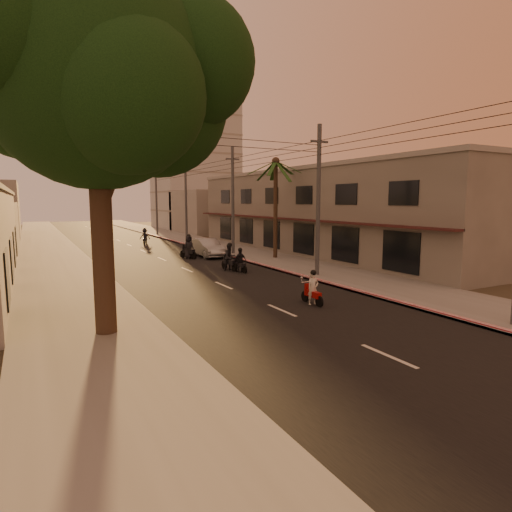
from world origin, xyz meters
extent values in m
plane|color=#383023|center=(0.00, 0.00, 0.00)|extent=(160.00, 160.00, 0.00)
cube|color=black|center=(0.00, 20.00, 0.01)|extent=(10.00, 140.00, 0.02)
cube|color=slate|center=(7.50, 20.00, 0.06)|extent=(5.00, 140.00, 0.12)
cube|color=slate|center=(-7.50, 20.00, 0.06)|extent=(5.00, 140.00, 0.12)
cube|color=red|center=(5.10, 15.00, 0.10)|extent=(0.20, 60.00, 0.20)
cube|color=gray|center=(14.00, 18.00, 3.50)|extent=(8.00, 34.00, 7.00)
cube|color=gray|center=(14.00, 18.00, 7.15)|extent=(8.20, 34.20, 0.30)
cube|color=#391817|center=(9.70, 18.00, 3.10)|extent=(0.80, 34.00, 0.12)
cube|color=#B7B5B2|center=(16.00, 56.00, 14.00)|extent=(12.00, 12.00, 28.00)
cylinder|color=black|center=(-7.00, 2.00, 3.00)|extent=(0.70, 0.70, 6.00)
cylinder|color=black|center=(-6.20, 2.40, 6.00)|extent=(1.22, 2.17, 3.04)
cylinder|color=black|center=(-7.60, 1.70, 6.20)|extent=(1.31, 1.49, 2.73)
sphere|color=black|center=(-7.00, 2.00, 8.50)|extent=(7.20, 7.20, 7.20)
sphere|color=black|center=(-4.80, 3.00, 8.00)|extent=(5.20, 5.20, 5.20)
sphere|color=black|center=(-8.80, 2.80, 8.20)|extent=(4.80, 4.80, 4.80)
sphere|color=black|center=(-6.40, 0.20, 7.60)|extent=(4.60, 4.60, 4.60)
sphere|color=black|center=(-4.00, 1.50, 9.20)|extent=(4.40, 4.40, 4.40)
sphere|color=black|center=(-9.40, 0.80, 9.00)|extent=(4.00, 4.00, 4.00)
sphere|color=black|center=(-5.80, 4.40, 9.60)|extent=(4.40, 4.40, 4.40)
cylinder|color=black|center=(8.00, 16.00, 3.80)|extent=(0.32, 0.32, 7.60)
sphere|color=black|center=(8.00, 16.00, 7.60)|extent=(0.60, 0.60, 0.60)
cylinder|color=#38383A|center=(6.20, 8.00, 4.50)|extent=(0.26, 0.26, 9.00)
cube|color=#38383A|center=(6.20, 8.00, 8.00)|extent=(1.20, 0.12, 0.12)
cylinder|color=#38383A|center=(6.20, 20.00, 4.50)|extent=(0.26, 0.26, 9.00)
cube|color=#38383A|center=(6.20, 20.00, 8.00)|extent=(1.20, 0.12, 0.12)
cylinder|color=#38383A|center=(6.20, 32.00, 4.50)|extent=(0.26, 0.26, 9.00)
cube|color=#38383A|center=(6.20, 32.00, 8.00)|extent=(1.20, 0.12, 0.12)
cylinder|color=#38383A|center=(6.20, 44.00, 4.50)|extent=(0.26, 0.26, 9.00)
cube|color=#38383A|center=(6.20, 44.00, 8.00)|extent=(1.20, 0.12, 0.12)
cube|color=gray|center=(14.00, 45.00, 3.00)|extent=(8.00, 14.00, 6.00)
cylinder|color=black|center=(1.76, 2.84, 0.25)|extent=(0.10, 0.50, 0.50)
cylinder|color=black|center=(1.74, 1.74, 0.25)|extent=(0.10, 0.50, 0.50)
cube|color=#9D0C0C|center=(1.75, 2.23, 0.49)|extent=(0.26, 0.98, 0.27)
cube|color=#9D0C0C|center=(1.76, 2.67, 0.62)|extent=(0.27, 0.09, 0.53)
cylinder|color=silver|center=(1.76, 2.77, 0.93)|extent=(0.49, 0.05, 0.04)
imported|color=beige|center=(1.75, 2.23, 0.74)|extent=(0.55, 0.37, 1.49)
sphere|color=black|center=(1.75, 2.23, 1.44)|extent=(0.27, 0.27, 0.27)
sphere|color=silver|center=(1.51, 2.76, 1.15)|extent=(0.11, 0.11, 0.11)
sphere|color=silver|center=(2.01, 2.75, 1.15)|extent=(0.11, 0.11, 0.11)
cylinder|color=black|center=(2.35, 13.17, 0.29)|extent=(0.16, 0.59, 0.58)
cylinder|color=black|center=(2.48, 11.87, 0.29)|extent=(0.16, 0.59, 0.58)
cube|color=black|center=(2.42, 12.44, 0.57)|extent=(0.40, 1.17, 0.31)
cube|color=black|center=(2.37, 12.96, 0.73)|extent=(0.32, 0.13, 0.63)
cylinder|color=silver|center=(2.36, 13.09, 1.10)|extent=(0.58, 0.10, 0.04)
imported|color=black|center=(2.42, 12.44, 0.88)|extent=(0.98, 0.83, 1.75)
sphere|color=black|center=(2.42, 12.44, 1.70)|extent=(0.31, 0.31, 0.31)
cylinder|color=black|center=(2.64, 12.11, 0.25)|extent=(0.15, 0.51, 0.51)
cylinder|color=black|center=(2.77, 10.99, 0.25)|extent=(0.15, 0.51, 0.51)
cube|color=black|center=(2.71, 11.49, 0.50)|extent=(0.36, 1.02, 0.27)
cube|color=black|center=(2.66, 11.94, 0.63)|extent=(0.28, 0.12, 0.54)
cylinder|color=silver|center=(2.64, 12.04, 0.95)|extent=(0.50, 0.10, 0.04)
imported|color=black|center=(2.71, 11.49, 0.76)|extent=(0.97, 0.57, 1.52)
sphere|color=black|center=(2.71, 11.49, 1.47)|extent=(0.27, 0.27, 0.27)
cylinder|color=black|center=(1.72, 19.95, 0.31)|extent=(0.30, 0.63, 0.62)
cylinder|color=black|center=(2.16, 18.63, 0.31)|extent=(0.30, 0.63, 0.62)
cube|color=black|center=(1.97, 19.21, 0.61)|extent=(0.68, 1.26, 0.33)
cube|color=black|center=(1.79, 19.73, 0.78)|extent=(0.35, 0.21, 0.67)
cylinder|color=silver|center=(1.75, 19.86, 1.17)|extent=(0.59, 0.23, 0.04)
imported|color=black|center=(1.97, 19.21, 0.93)|extent=(1.26, 1.13, 1.87)
sphere|color=black|center=(1.97, 19.21, 1.82)|extent=(0.33, 0.33, 0.33)
cylinder|color=black|center=(1.94, 32.85, 0.27)|extent=(0.30, 0.54, 0.55)
cylinder|color=black|center=(1.46, 31.73, 0.27)|extent=(0.30, 0.54, 0.55)
cube|color=black|center=(1.67, 32.22, 0.54)|extent=(0.67, 1.10, 0.29)
cube|color=black|center=(1.86, 32.67, 0.69)|extent=(0.31, 0.20, 0.59)
cylinder|color=silver|center=(1.91, 32.78, 1.03)|extent=(0.51, 0.25, 0.04)
imported|color=black|center=(1.67, 32.22, 0.82)|extent=(1.50, 1.37, 1.64)
sphere|color=black|center=(1.67, 32.22, 1.59)|extent=(0.29, 0.29, 0.29)
imported|color=#93969A|center=(3.70, 19.62, 0.75)|extent=(1.64, 4.57, 1.50)
camera|label=1|loc=(-9.16, -12.85, 4.56)|focal=30.00mm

